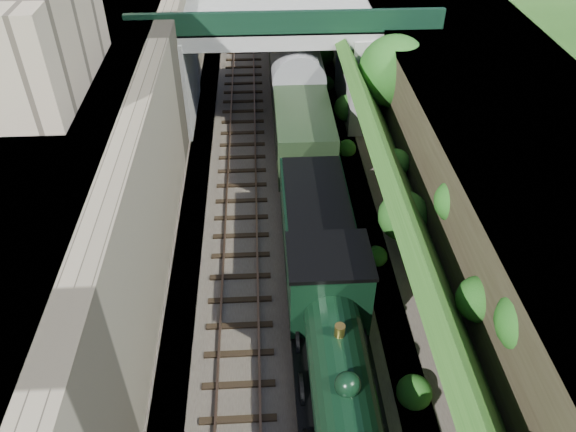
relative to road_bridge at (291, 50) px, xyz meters
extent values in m
cube|color=#473F38|center=(-0.94, -4.00, -3.98)|extent=(10.00, 90.00, 0.20)
cube|color=#756B56|center=(-6.44, -4.00, -0.58)|extent=(1.00, 90.00, 7.00)
cube|color=#262628|center=(-9.94, -4.00, -0.58)|extent=(6.00, 90.00, 7.00)
cube|color=#262628|center=(8.56, -4.00, -0.95)|extent=(8.00, 90.00, 6.25)
cube|color=#1E4714|center=(4.06, -4.00, -1.38)|extent=(4.02, 90.00, 6.36)
sphere|color=#194C14|center=(5.30, -21.11, 0.85)|extent=(2.07, 2.07, 2.07)
sphere|color=#194C14|center=(4.65, -19.26, -0.21)|extent=(1.47, 1.47, 1.47)
sphere|color=#194C14|center=(5.05, -15.13, 0.44)|extent=(1.67, 1.67, 1.67)
sphere|color=#194C14|center=(3.77, -13.30, -1.64)|extent=(2.08, 2.08, 2.08)
sphere|color=#194C14|center=(4.07, -10.14, -1.15)|extent=(1.25, 1.25, 1.25)
sphere|color=#194C14|center=(5.17, -7.83, 0.63)|extent=(1.24, 1.24, 1.24)
sphere|color=#194C14|center=(5.31, -4.24, 0.87)|extent=(2.36, 2.36, 2.36)
sphere|color=#194C14|center=(3.12, -1.97, -2.70)|extent=(1.55, 1.55, 1.55)
sphere|color=#194C14|center=(4.51, 1.31, -0.44)|extent=(1.39, 1.39, 1.39)
sphere|color=#194C14|center=(5.10, 5.45, 0.51)|extent=(1.59, 1.59, 1.59)
sphere|color=#194C14|center=(2.74, 7.11, -3.32)|extent=(1.46, 1.46, 1.46)
sphere|color=#194C14|center=(4.07, 11.49, -1.15)|extent=(1.90, 1.90, 1.90)
cube|color=black|center=(-2.94, -4.00, -3.84)|extent=(2.50, 90.00, 0.07)
cube|color=brown|center=(-3.66, -4.00, -3.75)|extent=(0.08, 90.00, 0.14)
cube|color=brown|center=(-2.23, -4.00, -3.75)|extent=(0.08, 90.00, 0.14)
cube|color=black|center=(0.26, -4.00, -3.84)|extent=(2.50, 90.00, 0.07)
cube|color=brown|center=(-0.46, -4.00, -3.75)|extent=(0.08, 90.00, 0.14)
cube|color=brown|center=(0.97, -4.00, -3.75)|extent=(0.08, 90.00, 0.14)
cube|color=gray|center=(-0.44, 0.00, 1.62)|extent=(16.00, 6.00, 0.90)
cube|color=#123220|center=(-0.44, -2.85, 2.57)|extent=(16.00, 0.30, 1.20)
cube|color=gray|center=(-6.44, 0.00, -1.23)|extent=(1.40, 6.40, 5.70)
cube|color=gray|center=(4.26, 0.00, -1.23)|extent=(2.40, 6.40, 5.70)
cube|color=gray|center=(-10.44, -10.00, 4.92)|extent=(4.00, 8.00, 4.00)
cylinder|color=black|center=(4.86, -4.73, -1.88)|extent=(0.30, 0.30, 4.40)
sphere|color=#194C14|center=(4.86, -4.73, 0.72)|extent=(3.60, 3.60, 3.60)
sphere|color=#194C14|center=(5.36, -3.93, 0.12)|extent=(2.40, 2.40, 2.40)
cube|color=black|center=(0.26, -20.93, -3.58)|extent=(2.40, 8.40, 0.60)
cube|color=black|center=(0.26, -19.93, -3.03)|extent=(2.70, 10.00, 0.35)
cylinder|color=black|center=(0.26, -20.73, -1.73)|extent=(1.90, 5.60, 1.90)
sphere|color=black|center=(0.26, -21.73, -0.73)|extent=(0.76, 0.76, 0.76)
cylinder|color=#A57F33|center=(0.26, -19.93, -0.63)|extent=(0.32, 0.32, 0.50)
cube|color=black|center=(0.26, -17.13, -1.58)|extent=(2.75, 2.40, 2.80)
cube|color=black|center=(0.26, -17.13, -0.13)|extent=(2.85, 2.50, 0.15)
cube|color=black|center=(0.26, -12.73, -3.63)|extent=(2.30, 6.00, 0.50)
cube|color=black|center=(0.26, -12.73, -3.38)|extent=(2.60, 6.00, 0.50)
cube|color=black|center=(0.26, -12.73, -2.18)|extent=(2.70, 6.00, 2.40)
cube|color=black|center=(0.26, -12.73, -0.93)|extent=(2.50, 5.60, 0.20)
cube|color=black|center=(0.26, -0.13, -3.68)|extent=(2.30, 17.00, 0.40)
cube|color=black|center=(0.26, -0.13, -3.43)|extent=(2.50, 17.00, 0.50)
cube|color=black|center=(0.26, -0.13, -1.93)|extent=(2.80, 18.00, 2.70)
cube|color=slate|center=(0.26, -0.13, -0.43)|extent=(2.90, 18.00, 0.50)
cube|color=black|center=(0.26, 18.67, -3.68)|extent=(2.30, 17.00, 0.40)
cube|color=black|center=(0.26, 18.67, -3.43)|extent=(2.50, 17.00, 0.50)
camera|label=1|loc=(-1.90, -30.78, 12.54)|focal=35.00mm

